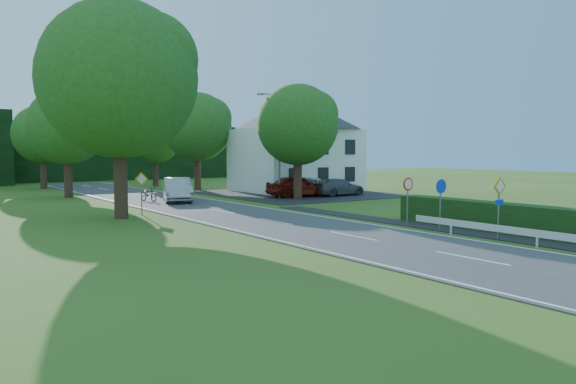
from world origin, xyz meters
TOP-DOWN VIEW (x-y plane):
  - road at (0.00, 20.00)m, footprint 7.00×80.00m
  - parking_pad at (12.00, 33.00)m, footprint 14.00×16.00m
  - line_edge_left at (-3.25, 20.00)m, footprint 0.12×80.00m
  - line_edge_right at (3.25, 20.00)m, footprint 0.12×80.00m
  - line_centre at (0.00, 20.00)m, footprint 0.12×80.00m
  - tree_main at (-6.00, 24.00)m, footprint 9.40×9.40m
  - tree_left_far at (-5.00, 40.00)m, footprint 7.00×7.00m
  - tree_right_far at (7.00, 42.00)m, footprint 7.40×7.40m
  - tree_left_back at (-4.50, 52.00)m, footprint 6.60×6.60m
  - tree_right_back at (6.00, 50.00)m, footprint 6.20×6.20m
  - tree_right_mid at (8.50, 28.00)m, footprint 7.00×7.00m
  - treeline_right at (8.00, 66.00)m, footprint 30.00×5.00m
  - house_white at (14.00, 36.00)m, footprint 10.60×8.40m
  - streetlight at (8.06, 30.00)m, footprint 2.03×0.18m
  - sign_priority_right at (4.30, 7.98)m, footprint 0.78×0.09m
  - sign_roundabout at (4.30, 10.98)m, footprint 0.64×0.08m
  - sign_speed_limit at (4.30, 12.97)m, footprint 0.64×0.11m
  - sign_priority_left at (-4.50, 24.98)m, footprint 0.78×0.09m
  - moving_car at (0.41, 31.41)m, footprint 3.42×5.49m
  - motorcycle at (-1.20, 32.75)m, footprint 1.09×2.05m
  - parked_car_red at (9.93, 30.04)m, footprint 5.22×2.81m
  - parked_car_silver_a at (11.88, 31.00)m, footprint 4.66×3.08m
  - parked_car_grey at (13.36, 29.19)m, footprint 4.87×2.19m
  - parked_car_silver_b at (15.22, 34.00)m, footprint 5.61×2.68m
  - parasol at (12.16, 35.00)m, footprint 2.46×2.50m

SIDE VIEW (x-z plane):
  - road at x=0.00m, z-range 0.00..0.04m
  - parking_pad at x=12.00m, z-range 0.00..0.04m
  - line_edge_left at x=-3.25m, z-range 0.04..0.05m
  - line_edge_right at x=3.25m, z-range 0.04..0.05m
  - line_centre at x=0.00m, z-range 0.04..0.05m
  - motorcycle at x=-1.20m, z-range 0.04..1.06m
  - parked_car_grey at x=13.36m, z-range 0.04..1.43m
  - parked_car_silver_a at x=11.88m, z-range 0.04..1.49m
  - parked_car_silver_b at x=15.22m, z-range 0.04..1.58m
  - parked_car_red at x=9.93m, z-range 0.04..1.73m
  - moving_car at x=0.41m, z-range 0.04..1.75m
  - parasol at x=12.16m, z-range 0.04..2.09m
  - sign_roundabout at x=4.30m, z-range 0.49..2.86m
  - sign_priority_left at x=-4.50m, z-range 0.50..2.94m
  - sign_speed_limit at x=4.30m, z-range 0.58..2.95m
  - sign_priority_right at x=4.30m, z-range 0.50..3.09m
  - treeline_right at x=8.00m, z-range 0.00..7.00m
  - tree_right_back at x=6.00m, z-range 0.00..7.56m
  - tree_left_back at x=-4.50m, z-range 0.00..8.07m
  - tree_left_far at x=-5.00m, z-range 0.00..8.58m
  - tree_right_mid at x=8.50m, z-range 0.00..8.58m
  - house_white at x=14.00m, z-range 0.11..8.71m
  - streetlight at x=8.06m, z-range 0.46..8.46m
  - tree_right_far at x=7.00m, z-range 0.00..9.09m
  - tree_main at x=-6.00m, z-range 0.00..11.64m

